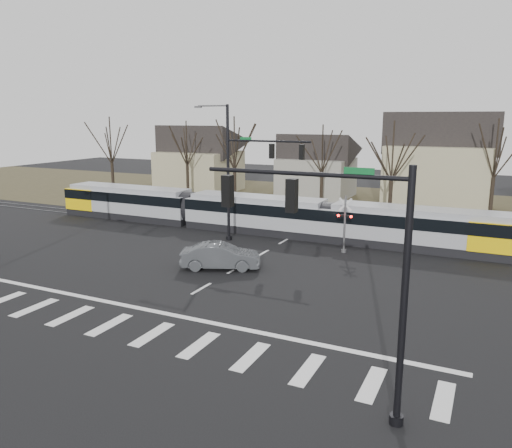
% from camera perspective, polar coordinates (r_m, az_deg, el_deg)
% --- Properties ---
extents(ground, '(140.00, 140.00, 0.00)m').
position_cam_1_polar(ground, '(26.38, -8.58, -8.63)').
color(ground, black).
extents(grass_verge, '(140.00, 28.00, 0.01)m').
position_cam_1_polar(grass_verge, '(54.94, 10.43, 2.21)').
color(grass_verge, '#38331E').
rests_on(grass_verge, ground).
extents(crosswalk, '(27.00, 2.60, 0.01)m').
position_cam_1_polar(crosswalk, '(23.44, -14.17, -11.60)').
color(crosswalk, silver).
rests_on(crosswalk, ground).
extents(stop_line, '(28.00, 0.35, 0.01)m').
position_cam_1_polar(stop_line, '(25.02, -10.92, -9.88)').
color(stop_line, silver).
rests_on(stop_line, ground).
extents(lane_dashes, '(0.18, 30.00, 0.01)m').
position_cam_1_polar(lane_dashes, '(40.01, 4.34, -1.31)').
color(lane_dashes, silver).
rests_on(lane_dashes, ground).
extents(rail_pair, '(90.00, 1.52, 0.06)m').
position_cam_1_polar(rail_pair, '(39.83, 4.23, -1.34)').
color(rail_pair, '#59595E').
rests_on(rail_pair, ground).
extents(tram, '(39.16, 2.91, 2.97)m').
position_cam_1_polar(tram, '(41.01, -0.08, 1.36)').
color(tram, gray).
rests_on(tram, ground).
extents(sedan, '(5.30, 6.16, 1.62)m').
position_cam_1_polar(sedan, '(31.19, -4.07, -3.67)').
color(sedan, '#414448').
rests_on(sedan, ground).
extents(signal_pole_near_right, '(6.72, 0.44, 8.00)m').
position_cam_1_polar(signal_pole_near_right, '(15.39, 9.88, -3.60)').
color(signal_pole_near_right, black).
rests_on(signal_pole_near_right, ground).
extents(signal_pole_far, '(9.28, 0.44, 10.20)m').
position_cam_1_polar(signal_pole_far, '(36.87, -1.03, 6.55)').
color(signal_pole_far, black).
rests_on(signal_pole_far, ground).
extents(rail_crossing_signal, '(1.08, 0.36, 4.00)m').
position_cam_1_polar(rail_crossing_signal, '(35.10, 10.09, -0.23)').
color(rail_crossing_signal, '#59595B').
rests_on(rail_crossing_signal, ground).
extents(tree_row, '(59.20, 7.20, 10.00)m').
position_cam_1_polar(tree_row, '(48.03, 11.06, 6.80)').
color(tree_row, black).
rests_on(tree_row, ground).
extents(house_a, '(9.72, 8.64, 8.60)m').
position_cam_1_polar(house_a, '(64.27, -6.52, 7.76)').
color(house_a, gray).
rests_on(house_a, ground).
extents(house_b, '(8.64, 7.56, 7.65)m').
position_cam_1_polar(house_b, '(59.67, 6.94, 6.94)').
color(house_b, gray).
rests_on(house_b, ground).
extents(house_c, '(10.80, 8.64, 10.10)m').
position_cam_1_polar(house_c, '(53.69, 20.30, 7.06)').
color(house_c, gray).
rests_on(house_c, ground).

